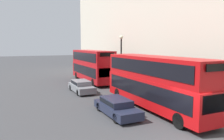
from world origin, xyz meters
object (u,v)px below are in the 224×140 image
bus_leading (155,80)px  bus_second_in_queue (92,65)px  car_hatchback (81,86)px  car_dark_sedan (116,106)px

bus_leading → bus_second_in_queue: (0.00, 14.36, 0.07)m
bus_leading → car_hatchback: size_ratio=2.54×
bus_leading → car_dark_sedan: size_ratio=2.48×
car_dark_sedan → bus_leading: bearing=1.5°
car_hatchback → bus_leading: bearing=-68.0°
car_dark_sedan → car_hatchback: bearing=90.0°
bus_leading → car_dark_sedan: bus_leading is taller
bus_leading → car_dark_sedan: 3.78m
bus_leading → car_dark_sedan: (-3.40, -0.09, -1.66)m
bus_second_in_queue → car_dark_sedan: (-3.40, -14.45, -1.73)m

